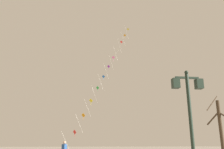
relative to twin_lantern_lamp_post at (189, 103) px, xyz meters
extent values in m
cylinder|color=#1E2D23|center=(0.00, 0.00, -0.95)|extent=(0.14, 0.14, 4.29)
sphere|color=#1E2D23|center=(0.00, 0.00, 1.28)|extent=(0.16, 0.16, 0.16)
cube|color=#1E2D23|center=(0.00, 0.00, 1.05)|extent=(0.99, 0.08, 0.08)
cube|color=#1E2D23|center=(-0.49, 0.00, 0.80)|extent=(0.28, 0.28, 0.40)
cube|color=beige|center=(-0.49, 0.00, 0.80)|extent=(0.19, 0.19, 0.30)
cube|color=#1E2D23|center=(0.49, 0.00, 0.80)|extent=(0.28, 0.28, 0.40)
cube|color=beige|center=(0.49, 0.00, 0.80)|extent=(0.19, 0.19, 0.30)
cylinder|color=silver|center=(-5.47, 12.28, -1.75)|extent=(1.05, 1.65, 2.33)
cylinder|color=silver|center=(-4.60, 13.67, 0.22)|extent=(0.74, 1.17, 1.64)
cylinder|color=silver|center=(-3.89, 14.81, 1.85)|extent=(0.74, 1.17, 1.64)
cylinder|color=silver|center=(-3.17, 15.96, 3.48)|extent=(0.74, 1.17, 1.64)
cylinder|color=silver|center=(-2.45, 17.10, 5.10)|extent=(0.74, 1.17, 1.64)
cylinder|color=silver|center=(-1.73, 18.25, 6.73)|extent=(0.74, 1.17, 1.64)
cylinder|color=silver|center=(-1.01, 19.39, 8.36)|extent=(0.74, 1.17, 1.64)
cylinder|color=silver|center=(-0.30, 20.53, 9.99)|extent=(0.74, 1.17, 1.64)
cylinder|color=silver|center=(0.42, 21.68, 11.61)|extent=(0.74, 1.17, 1.64)
cylinder|color=silver|center=(1.14, 22.82, 13.24)|extent=(0.74, 1.17, 1.64)
cylinder|color=silver|center=(1.86, 23.97, 14.87)|extent=(0.74, 1.17, 1.64)
cube|color=red|center=(-4.96, 13.09, -0.59)|extent=(0.33, 0.29, 0.42)
cylinder|color=red|center=(-4.96, 13.09, -0.89)|extent=(0.03, 0.03, 0.26)
cube|color=orange|center=(-4.25, 14.24, 1.03)|extent=(0.36, 0.24, 0.42)
cylinder|color=orange|center=(-4.25, 14.24, 0.72)|extent=(0.04, 0.05, 0.29)
cube|color=yellow|center=(-3.53, 15.38, 2.66)|extent=(0.39, 0.18, 0.42)
cylinder|color=yellow|center=(-3.53, 15.38, 2.34)|extent=(0.03, 0.04, 0.30)
cube|color=green|center=(-2.81, 16.53, 4.29)|extent=(0.31, 0.30, 0.42)
cylinder|color=green|center=(-2.81, 16.53, 4.00)|extent=(0.03, 0.03, 0.24)
cube|color=blue|center=(-2.09, 17.67, 5.92)|extent=(0.35, 0.26, 0.42)
cylinder|color=blue|center=(-2.09, 17.67, 5.64)|extent=(0.03, 0.03, 0.21)
cube|color=purple|center=(-1.37, 18.82, 7.54)|extent=(0.30, 0.31, 0.42)
cylinder|color=purple|center=(-1.37, 18.82, 7.23)|extent=(0.04, 0.04, 0.28)
cube|color=pink|center=(-0.65, 19.96, 9.17)|extent=(0.40, 0.15, 0.42)
cylinder|color=pink|center=(-0.65, 19.96, 8.84)|extent=(0.02, 0.03, 0.32)
cube|color=white|center=(0.06, 21.11, 10.80)|extent=(0.39, 0.19, 0.42)
cylinder|color=white|center=(0.06, 21.11, 10.49)|extent=(0.02, 0.02, 0.27)
cube|color=red|center=(0.78, 22.25, 12.43)|extent=(0.41, 0.14, 0.42)
cylinder|color=red|center=(0.78, 22.25, 12.14)|extent=(0.03, 0.05, 0.24)
cube|color=orange|center=(1.50, 23.40, 14.05)|extent=(0.36, 0.24, 0.42)
cylinder|color=orange|center=(1.50, 23.40, 13.71)|extent=(0.03, 0.03, 0.34)
cube|color=yellow|center=(2.22, 24.54, 15.68)|extent=(0.33, 0.28, 0.42)
cylinder|color=yellow|center=(2.22, 24.54, 15.40)|extent=(0.03, 0.03, 0.22)
cube|color=#264C8C|center=(-5.57, 10.03, -1.91)|extent=(0.38, 0.45, 0.60)
sphere|color=tan|center=(-5.57, 10.03, -1.49)|extent=(0.22, 0.22, 0.22)
cylinder|color=#264C8C|center=(-5.48, 10.22, -1.74)|extent=(0.25, 0.39, 0.50)
cylinder|color=#423323|center=(4.02, 4.79, -1.04)|extent=(0.21, 0.21, 4.10)
cylinder|color=#423323|center=(3.69, 4.94, -0.07)|extent=(0.76, 0.41, 0.83)
cylinder|color=#423323|center=(3.49, 4.50, 0.78)|extent=(1.11, 0.65, 1.01)
camera|label=1|loc=(-4.09, -8.98, -1.50)|focal=38.20mm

